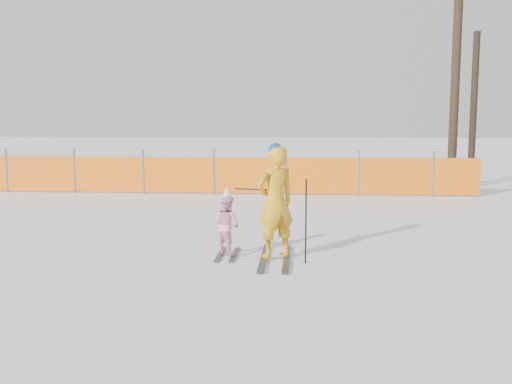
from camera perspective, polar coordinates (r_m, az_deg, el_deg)
ground at (r=8.22m, az=-0.27°, el=-7.37°), size 120.00×120.00×0.00m
adult at (r=8.41m, az=1.95°, el=-1.05°), size 0.72×1.69×1.74m
child at (r=8.72m, az=-2.91°, el=-3.22°), size 0.55×0.92×1.08m
ski_poles at (r=8.31m, az=3.34°, el=-1.99°), size 1.09×0.38×1.23m
safety_fence at (r=16.01m, az=-5.75°, el=1.76°), size 15.29×0.06×1.25m
tree_trunks at (r=18.42m, az=19.81°, el=10.76°), size 0.85×0.38×7.44m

